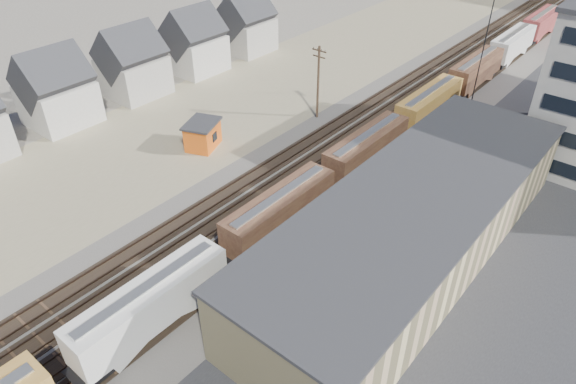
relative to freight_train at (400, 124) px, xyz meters
The scene contains 11 objects.
ground 42.77m from the freight_train, 95.11° to the right, with size 300.00×300.00×0.00m, color #6B6356.
ballast_bed 8.84m from the freight_train, 116.90° to the left, with size 18.00×200.00×0.06m, color #4C4742.
dirt_yard 24.09m from the freight_train, behind, with size 24.00×180.00×0.03m, color #847A5B.
asphalt_lot 19.88m from the freight_train, 22.42° to the right, with size 26.00×120.00×0.04m, color #232326.
rail_tracks 9.07m from the freight_train, 120.15° to the left, with size 11.40×200.00×0.24m.
freight_train is the anchor object (origin of this frame).
warehouse 20.79m from the freight_train, 57.44° to the right, with size 12.40×40.40×7.25m.
utility_pole_north 12.56m from the freight_train, behind, with size 2.20×0.32×10.00m.
radio_mast 18.73m from the freight_train, 82.83° to the left, with size 1.20×0.16×18.00m.
townhouse_row 41.69m from the freight_train, 155.14° to the right, with size 8.15×68.16×10.47m.
maintenance_shed 24.32m from the freight_train, 138.80° to the right, with size 5.05×5.64×3.39m.
Camera 1 is at (29.08, -9.60, 32.27)m, focal length 32.00 mm.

